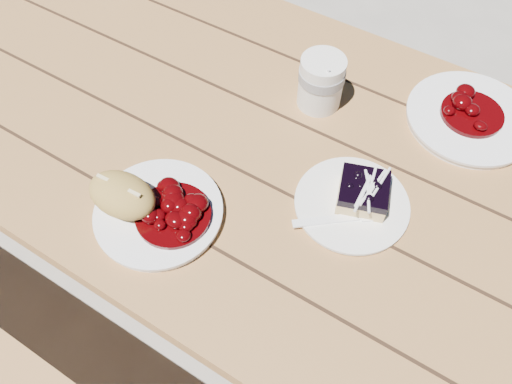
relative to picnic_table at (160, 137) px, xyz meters
The scene contains 11 objects.
ground 0.59m from the picnic_table, 90.00° to the left, with size 60.00×60.00×0.00m, color gray.
picnic_table is the anchor object (origin of this frame).
main_plate 0.36m from the picnic_table, 47.88° to the right, with size 0.22×0.22×0.02m, color white.
goulash_stew 0.39m from the picnic_table, 43.54° to the right, with size 0.13×0.13×0.04m, color #400204, non-canonical shape.
bread_roll 0.37m from the picnic_table, 58.16° to the right, with size 0.13×0.08×0.06m, color #B59245.
dessert_plate 0.52m from the picnic_table, ahead, with size 0.20×0.20×0.01m, color white.
blueberry_cake 0.54m from the picnic_table, ahead, with size 0.11×0.11×0.05m.
fork_dessert 0.51m from the picnic_table, 11.54° to the right, with size 0.03×0.16×0.01m, color white, non-canonical shape.
coffee_cup 0.42m from the picnic_table, 25.16° to the left, with size 0.09×0.09×0.11m, color white.
second_plate 0.68m from the picnic_table, 23.57° to the left, with size 0.25×0.25×0.02m, color white.
second_stew 0.69m from the picnic_table, 23.57° to the left, with size 0.12×0.12×0.04m, color #400204, non-canonical shape.
Camera 1 is at (0.60, -0.53, 1.51)m, focal length 35.00 mm.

